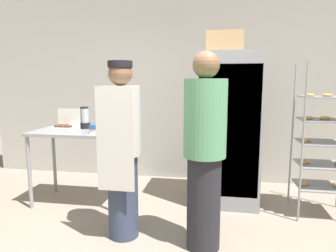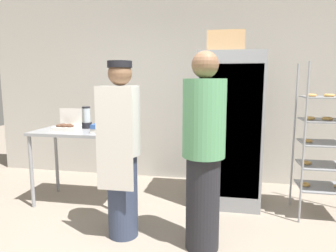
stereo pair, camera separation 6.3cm
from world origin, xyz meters
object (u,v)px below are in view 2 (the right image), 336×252
(blender_pitcher, at_px, (87,119))
(cardboard_storage_box, at_px, (226,42))
(binder_stack, at_px, (105,128))
(refrigerator, at_px, (229,130))
(donut_box, at_px, (67,127))
(baking_rack, at_px, (326,142))
(person_baker, at_px, (121,148))
(person_customer, at_px, (204,152))

(blender_pitcher, relative_size, cardboard_storage_box, 0.64)
(binder_stack, relative_size, cardboard_storage_box, 0.70)
(refrigerator, xyz_separation_m, donut_box, (-1.96, -0.35, 0.04))
(donut_box, distance_m, binder_stack, 0.52)
(baking_rack, distance_m, person_baker, 2.23)
(person_customer, bearing_deg, donut_box, 156.33)
(blender_pitcher, bearing_deg, donut_box, -128.47)
(binder_stack, height_order, person_baker, person_baker)
(person_baker, bearing_deg, cardboard_storage_box, 46.62)
(refrigerator, height_order, blender_pitcher, refrigerator)
(binder_stack, bearing_deg, person_customer, -30.32)
(donut_box, relative_size, person_baker, 0.17)
(donut_box, xyz_separation_m, blender_pitcher, (0.16, 0.21, 0.08))
(person_customer, bearing_deg, blender_pitcher, 148.38)
(cardboard_storage_box, bearing_deg, person_customer, -98.72)
(blender_pitcher, height_order, cardboard_storage_box, cardboard_storage_box)
(refrigerator, distance_m, binder_stack, 1.50)
(refrigerator, relative_size, baking_rack, 1.08)
(refrigerator, bearing_deg, baking_rack, -10.24)
(refrigerator, distance_m, person_baker, 1.45)
(person_baker, bearing_deg, baking_rack, 22.30)
(baking_rack, relative_size, person_baker, 1.01)
(binder_stack, bearing_deg, donut_box, 174.48)
(cardboard_storage_box, distance_m, person_baker, 1.76)
(donut_box, relative_size, cardboard_storage_box, 0.69)
(cardboard_storage_box, xyz_separation_m, person_baker, (-0.95, -1.01, -1.09))
(cardboard_storage_box, relative_size, person_customer, 0.24)
(cardboard_storage_box, bearing_deg, baking_rack, -8.10)
(refrigerator, relative_size, person_baker, 1.09)
(blender_pitcher, bearing_deg, cardboard_storage_box, 3.72)
(blender_pitcher, relative_size, binder_stack, 0.92)
(refrigerator, relative_size, donut_box, 6.24)
(blender_pitcher, height_order, person_customer, person_customer)
(person_baker, bearing_deg, person_customer, -5.22)
(baking_rack, height_order, binder_stack, baking_rack)
(blender_pitcher, bearing_deg, person_baker, -48.81)
(baking_rack, xyz_separation_m, blender_pitcher, (-2.85, 0.05, 0.18))
(blender_pitcher, height_order, binder_stack, blender_pitcher)
(refrigerator, xyz_separation_m, binder_stack, (-1.44, -0.40, 0.04))
(cardboard_storage_box, bearing_deg, binder_stack, -165.00)
(person_baker, xyz_separation_m, person_customer, (0.79, -0.07, 0.02))
(refrigerator, xyz_separation_m, cardboard_storage_box, (-0.07, -0.03, 1.05))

